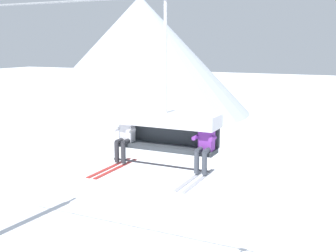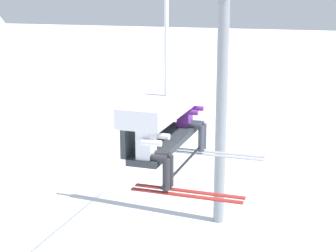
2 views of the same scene
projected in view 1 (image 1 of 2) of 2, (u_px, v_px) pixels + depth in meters
mountain_peak_west at (141, 55)px, 46.01m from camera, size 23.95×23.95×12.49m
chairlift_chair at (167, 124)px, 9.56m from camera, size 2.42×0.74×3.73m
skier_white at (125, 135)px, 9.85m from camera, size 0.46×1.70×1.23m
skier_purple at (204, 144)px, 9.01m from camera, size 0.46×1.70×1.23m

